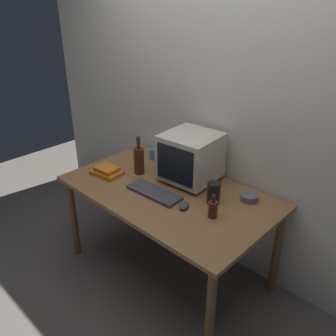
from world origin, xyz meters
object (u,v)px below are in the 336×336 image
crt_monitor (191,157)px  mug (154,154)px  keyboard (154,192)px  book_stack (107,171)px  cd_spindle (249,197)px  metal_canister (214,193)px  bottle_tall (139,159)px  bottle_short (213,209)px  computer_mouse (184,206)px

crt_monitor → mug: crt_monitor is taller
keyboard → crt_monitor: bearing=78.9°
book_stack → cd_spindle: book_stack is taller
mug → cd_spindle: mug is taller
mug → metal_canister: metal_canister is taller
bottle_tall → metal_canister: 0.69m
crt_monitor → keyboard: (-0.05, -0.33, -0.18)m
keyboard → bottle_short: 0.48m
crt_monitor → bottle_short: (0.42, -0.27, -0.13)m
computer_mouse → book_stack: (-0.75, -0.06, 0.01)m
bottle_tall → crt_monitor: bearing=26.7°
crt_monitor → mug: bearing=170.3°
computer_mouse → bottle_short: size_ratio=0.60×
bottle_tall → metal_canister: size_ratio=2.07×
keyboard → book_stack: size_ratio=1.66×
book_stack → mug: 0.47m
crt_monitor → computer_mouse: crt_monitor is taller
computer_mouse → book_stack: 0.76m
keyboard → bottle_short: (0.47, 0.06, 0.05)m
bottle_short → cd_spindle: (0.06, 0.33, -0.04)m
bottle_short → metal_canister: size_ratio=1.11×
book_stack → cd_spindle: (1.01, 0.44, -0.01)m
crt_monitor → bottle_tall: size_ratio=1.34×
bottle_tall → metal_canister: (0.69, 0.05, -0.04)m
keyboard → computer_mouse: size_ratio=4.20×
crt_monitor → mug: size_ratio=3.46×
book_stack → crt_monitor: bearing=35.7°
keyboard → metal_canister: size_ratio=2.80×
computer_mouse → bottle_tall: bottle_tall is taller
keyboard → book_stack: bearing=-177.1°
bottle_tall → book_stack: bearing=-129.6°
computer_mouse → mug: mug is taller
crt_monitor → bottle_tall: 0.42m
metal_canister → crt_monitor: bearing=157.6°
computer_mouse → metal_canister: bearing=40.9°
computer_mouse → bottle_short: bearing=-8.3°
keyboard → bottle_tall: size_ratio=1.35×
bottle_tall → bottle_short: bottle_tall is taller
bottle_short → mug: size_ratio=1.39×
book_stack → cd_spindle: 1.10m
bottle_tall → cd_spindle: (0.85, 0.25, -0.09)m
crt_monitor → bottle_short: crt_monitor is taller
bottle_short → cd_spindle: 0.34m
keyboard → mug: (-0.42, 0.41, 0.03)m
book_stack → cd_spindle: bearing=23.5°
cd_spindle → metal_canister: 0.26m
bottle_tall → bottle_short: bearing=-6.4°
bottle_short → metal_canister: bottle_short is taller
computer_mouse → cd_spindle: bearing=33.7°
book_stack → mug: (0.06, 0.46, 0.02)m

